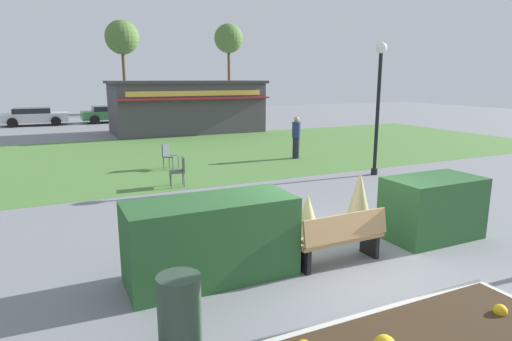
{
  "coord_description": "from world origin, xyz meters",
  "views": [
    {
      "loc": [
        -4.51,
        -5.99,
        3.19
      ],
      "look_at": [
        -0.05,
        3.37,
        0.98
      ],
      "focal_mm": 30.5,
      "sensor_mm": 36.0,
      "label": 1
    }
  ],
  "objects_px": {
    "parked_car_west_slot": "(34,116)",
    "tree_left_bg": "(122,38)",
    "cafe_chair_east": "(169,154)",
    "parked_car_center_slot": "(111,114)",
    "park_bench": "(340,238)",
    "lamppost_mid": "(379,93)",
    "person_strolling": "(296,137)",
    "cafe_chair_west": "(180,169)",
    "tree_right_bg": "(229,39)",
    "food_kiosk": "(187,106)",
    "trash_bin": "(180,313)"
  },
  "relations": [
    {
      "from": "park_bench",
      "to": "food_kiosk",
      "type": "height_order",
      "value": "food_kiosk"
    },
    {
      "from": "lamppost_mid",
      "to": "cafe_chair_west",
      "type": "xyz_separation_m",
      "value": [
        -6.37,
        1.25,
        -2.18
      ]
    },
    {
      "from": "person_strolling",
      "to": "tree_left_bg",
      "type": "distance_m",
      "value": 24.61
    },
    {
      "from": "parked_car_center_slot",
      "to": "tree_left_bg",
      "type": "xyz_separation_m",
      "value": [
        1.93,
        5.31,
        5.81
      ]
    },
    {
      "from": "cafe_chair_east",
      "to": "person_strolling",
      "type": "height_order",
      "value": "person_strolling"
    },
    {
      "from": "tree_left_bg",
      "to": "tree_right_bg",
      "type": "distance_m",
      "value": 10.65
    },
    {
      "from": "parked_car_west_slot",
      "to": "parked_car_center_slot",
      "type": "xyz_separation_m",
      "value": [
        5.07,
        -0.0,
        0.0
      ]
    },
    {
      "from": "parked_car_west_slot",
      "to": "cafe_chair_west",
      "type": "bearing_deg",
      "value": -78.45
    },
    {
      "from": "food_kiosk",
      "to": "parked_car_center_slot",
      "type": "distance_m",
      "value": 8.69
    },
    {
      "from": "cafe_chair_west",
      "to": "parked_car_center_slot",
      "type": "relative_size",
      "value": 0.21
    },
    {
      "from": "parked_car_west_slot",
      "to": "lamppost_mid",
      "type": "bearing_deg",
      "value": -64.42
    },
    {
      "from": "cafe_chair_west",
      "to": "tree_right_bg",
      "type": "distance_m",
      "value": 31.98
    },
    {
      "from": "tree_left_bg",
      "to": "park_bench",
      "type": "bearing_deg",
      "value": -93.01
    },
    {
      "from": "cafe_chair_east",
      "to": "person_strolling",
      "type": "xyz_separation_m",
      "value": [
        5.18,
        -0.19,
        0.33
      ]
    },
    {
      "from": "parked_car_west_slot",
      "to": "parked_car_center_slot",
      "type": "bearing_deg",
      "value": -0.02
    },
    {
      "from": "cafe_chair_west",
      "to": "tree_left_bg",
      "type": "bearing_deg",
      "value": 84.13
    },
    {
      "from": "lamppost_mid",
      "to": "park_bench",
      "type": "bearing_deg",
      "value": -134.82
    },
    {
      "from": "trash_bin",
      "to": "parked_car_west_slot",
      "type": "xyz_separation_m",
      "value": [
        -2.07,
        28.89,
        0.17
      ]
    },
    {
      "from": "park_bench",
      "to": "lamppost_mid",
      "type": "relative_size",
      "value": 0.4
    },
    {
      "from": "cafe_chair_west",
      "to": "tree_left_bg",
      "type": "relative_size",
      "value": 0.11
    },
    {
      "from": "lamppost_mid",
      "to": "tree_right_bg",
      "type": "bearing_deg",
      "value": 77.16
    },
    {
      "from": "lamppost_mid",
      "to": "food_kiosk",
      "type": "bearing_deg",
      "value": 98.86
    },
    {
      "from": "trash_bin",
      "to": "parked_car_west_slot",
      "type": "relative_size",
      "value": 0.22
    },
    {
      "from": "lamppost_mid",
      "to": "tree_left_bg",
      "type": "height_order",
      "value": "tree_left_bg"
    },
    {
      "from": "parked_car_center_slot",
      "to": "tree_left_bg",
      "type": "bearing_deg",
      "value": 70.06
    },
    {
      "from": "park_bench",
      "to": "parked_car_west_slot",
      "type": "distance_m",
      "value": 28.19
    },
    {
      "from": "tree_left_bg",
      "to": "parked_car_center_slot",
      "type": "bearing_deg",
      "value": -109.94
    },
    {
      "from": "food_kiosk",
      "to": "tree_left_bg",
      "type": "distance_m",
      "value": 14.23
    },
    {
      "from": "lamppost_mid",
      "to": "tree_left_bg",
      "type": "relative_size",
      "value": 0.54
    },
    {
      "from": "person_strolling",
      "to": "trash_bin",
      "type": "bearing_deg",
      "value": -1.49
    },
    {
      "from": "person_strolling",
      "to": "parked_car_west_slot",
      "type": "bearing_deg",
      "value": -116.81
    },
    {
      "from": "cafe_chair_west",
      "to": "tree_left_bg",
      "type": "height_order",
      "value": "tree_left_bg"
    },
    {
      "from": "lamppost_mid",
      "to": "tree_right_bg",
      "type": "height_order",
      "value": "tree_right_bg"
    },
    {
      "from": "parked_car_west_slot",
      "to": "tree_left_bg",
      "type": "relative_size",
      "value": 0.54
    },
    {
      "from": "cafe_chair_east",
      "to": "tree_right_bg",
      "type": "distance_m",
      "value": 29.44
    },
    {
      "from": "tree_right_bg",
      "to": "food_kiosk",
      "type": "bearing_deg",
      "value": -120.29
    },
    {
      "from": "lamppost_mid",
      "to": "food_kiosk",
      "type": "distance_m",
      "value": 14.52
    },
    {
      "from": "park_bench",
      "to": "parked_car_west_slot",
      "type": "relative_size",
      "value": 0.4
    },
    {
      "from": "person_strolling",
      "to": "tree_right_bg",
      "type": "xyz_separation_m",
      "value": [
        7.6,
        25.93,
        6.04
      ]
    },
    {
      "from": "person_strolling",
      "to": "parked_car_center_slot",
      "type": "xyz_separation_m",
      "value": [
        -4.76,
        18.49,
        -0.22
      ]
    },
    {
      "from": "cafe_chair_east",
      "to": "parked_car_center_slot",
      "type": "xyz_separation_m",
      "value": [
        0.43,
        18.3,
        0.12
      ]
    },
    {
      "from": "lamppost_mid",
      "to": "trash_bin",
      "type": "xyz_separation_m",
      "value": [
        -8.59,
        -6.63,
        -2.23
      ]
    },
    {
      "from": "park_bench",
      "to": "lamppost_mid",
      "type": "bearing_deg",
      "value": 45.18
    },
    {
      "from": "park_bench",
      "to": "lamppost_mid",
      "type": "distance_m",
      "value": 7.97
    },
    {
      "from": "parked_car_center_slot",
      "to": "tree_left_bg",
      "type": "height_order",
      "value": "tree_left_bg"
    },
    {
      "from": "lamppost_mid",
      "to": "parked_car_center_slot",
      "type": "height_order",
      "value": "lamppost_mid"
    },
    {
      "from": "person_strolling",
      "to": "parked_car_west_slot",
      "type": "xyz_separation_m",
      "value": [
        -9.83,
        18.49,
        -0.22
      ]
    },
    {
      "from": "trash_bin",
      "to": "tree_left_bg",
      "type": "xyz_separation_m",
      "value": [
        4.93,
        34.21,
        5.98
      ]
    },
    {
      "from": "cafe_chair_west",
      "to": "person_strolling",
      "type": "bearing_deg",
      "value": 24.51
    },
    {
      "from": "cafe_chair_east",
      "to": "person_strolling",
      "type": "bearing_deg",
      "value": -2.11
    }
  ]
}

